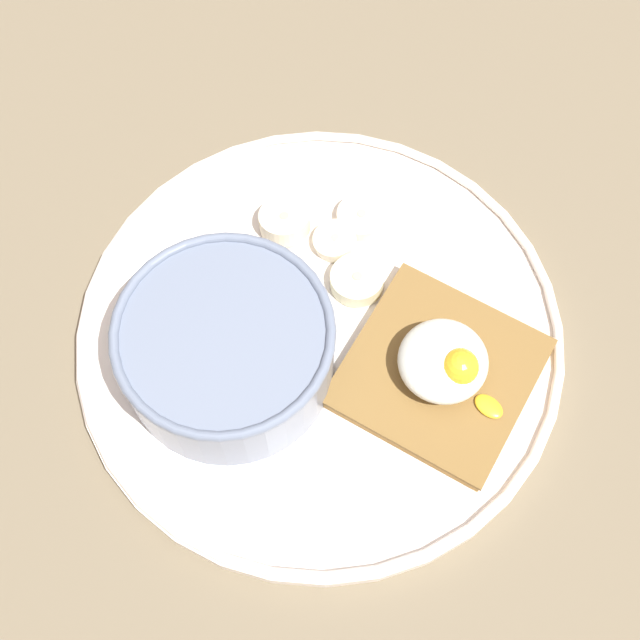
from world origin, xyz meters
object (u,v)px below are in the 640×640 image
Objects in this scene: banana_slice_back at (361,217)px; banana_slice_right at (285,221)px; oatmeal_bowl at (226,348)px; banana_slice_front at (357,280)px; toast_slice at (439,373)px; poached_egg at (445,362)px; banana_slice_left at (335,241)px.

banana_slice_right reaches higher than banana_slice_back.
oatmeal_bowl is 9.78cm from banana_slice_front.
toast_slice is 11.84cm from banana_slice_back.
banana_slice_right is (-14.05, 0.98, 0.13)cm from toast_slice.
poached_egg is 1.55× the size of banana_slice_front.
oatmeal_bowl reaches higher than banana_slice_left.
toast_slice is 3.28× the size of banana_slice_back.
banana_slice_front is at bearing 79.44° from oatmeal_bowl.
poached_egg is (0.17, 0.01, 1.95)cm from toast_slice.
banana_slice_front is 0.98× the size of banana_slice_right.
banana_slice_right is at bearing -178.19° from banana_slice_front.
banana_slice_right is (-3.23, -3.82, 0.31)cm from banana_slice_back.
banana_slice_front is at bearing -50.38° from banana_slice_back.
toast_slice is 11.03cm from banana_slice_left.
poached_egg reaches higher than banana_slice_front.
poached_egg is at bearing 2.76° from toast_slice.
banana_slice_left is at bearing -89.42° from banana_slice_back.
banana_slice_right is at bearing -157.97° from banana_slice_left.
banana_slice_left is (-1.23, 10.50, -2.22)cm from oatmeal_bowl.
banana_slice_left is (-10.79, 2.30, -0.11)cm from toast_slice.
toast_slice is 3.19× the size of banana_slice_left.
banana_slice_back is at bearing 156.41° from poached_egg.
poached_egg is 1.79× the size of banana_slice_left.
toast_slice and banana_slice_front have the same top height.
toast_slice is 14.08cm from banana_slice_right.
banana_slice_front is 3.18cm from banana_slice_left.
banana_slice_right is (-3.26, -1.32, 0.23)cm from banana_slice_left.
banana_slice_right reaches higher than banana_slice_front.
banana_slice_front is at bearing -20.62° from banana_slice_left.
poached_egg is at bearing -8.33° from banana_slice_front.
toast_slice is 2.72× the size of banana_slice_right.
oatmeal_bowl is 1.78× the size of poached_egg.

